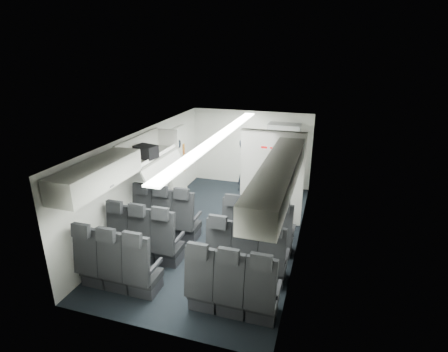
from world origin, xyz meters
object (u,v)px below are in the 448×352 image
Objects in this scene: boarding_door at (178,162)px; seat_row_rear at (172,279)px; flight_attendant at (246,171)px; galley_unit at (282,158)px; seat_row_front at (210,226)px; carry_on_bag at (146,152)px; seat_row_mid at (194,249)px.

seat_row_rear is at bearing -67.13° from boarding_door.
boarding_door reaches higher than seat_row_rear.
boarding_door reaches higher than flight_attendant.
boarding_door is (-2.59, -1.17, 0.00)m from galley_unit.
galley_unit is (0.95, 3.25, 0.55)m from seat_row_front.
seat_row_rear is at bearing -41.40° from carry_on_bag.
carry_on_bag is (-1.37, 0.06, 1.43)m from seat_row_front.
boarding_door is at bearing 109.98° from carry_on_bag.
boarding_door is (-1.64, 2.09, 0.55)m from seat_row_front.
seat_row_front is at bearing 90.00° from seat_row_mid.
flight_attendant is at bearing 8.04° from boarding_door.
boarding_door is at bearing 128.16° from seat_row_front.
seat_row_rear is at bearing -90.00° from seat_row_front.
galley_unit reaches higher than seat_row_mid.
galley_unit is 2.84m from boarding_door.
galley_unit reaches higher than flight_attendant.
galley_unit is (0.95, 4.15, 0.55)m from seat_row_mid.
seat_row_mid and seat_row_rear have the same top height.
seat_row_mid is 7.84× the size of carry_on_bag.
flight_attendant reaches higher than seat_row_rear.
seat_row_rear is 2.02× the size of flight_attendant.
galley_unit is at bearing 66.35° from carry_on_bag.
galley_unit is at bearing 73.72° from seat_row_front.
carry_on_bag reaches higher than seat_row_front.
flight_attendant reaches higher than seat_row_front.
flight_attendant is (0.16, 2.34, 0.42)m from seat_row_front.
seat_row_mid is (0.00, -0.90, 0.00)m from seat_row_front.
carry_on_bag is (-1.37, 1.86, 1.43)m from seat_row_rear.
seat_row_mid is 1.79× the size of boarding_door.
galley_unit is at bearing 77.12° from seat_row_mid.
seat_row_front is 1.75× the size of galley_unit.
galley_unit is 1.02× the size of boarding_door.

